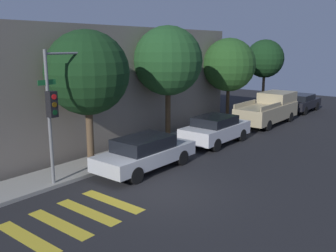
# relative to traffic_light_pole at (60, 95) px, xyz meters

# --- Properties ---
(ground_plane) EXTENTS (60.00, 60.00, 0.00)m
(ground_plane) POSITION_rel_traffic_light_pole_xyz_m (1.56, -3.37, -3.31)
(ground_plane) COLOR black
(sidewalk) EXTENTS (26.00, 1.89, 0.14)m
(sidewalk) POSITION_rel_traffic_light_pole_xyz_m (1.56, 0.78, -3.24)
(sidewalk) COLOR gray
(sidewalk) RESTS_ON ground
(building_row) EXTENTS (26.00, 6.00, 5.96)m
(building_row) POSITION_rel_traffic_light_pole_xyz_m (1.56, 5.13, -0.33)
(building_row) COLOR slate
(building_row) RESTS_ON ground
(crosswalk) EXTENTS (3.53, 2.60, 0.00)m
(crosswalk) POSITION_rel_traffic_light_pole_xyz_m (-1.57, -2.57, -3.31)
(crosswalk) COLOR gold
(crosswalk) RESTS_ON ground
(traffic_light_pole) EXTENTS (2.32, 0.56, 4.91)m
(traffic_light_pole) POSITION_rel_traffic_light_pole_xyz_m (0.00, 0.00, 0.00)
(traffic_light_pole) COLOR slate
(traffic_light_pole) RESTS_ON ground
(sedan_near_corner) EXTENTS (4.62, 1.80, 1.41)m
(sedan_near_corner) POSITION_rel_traffic_light_pole_xyz_m (3.04, -1.27, -2.57)
(sedan_near_corner) COLOR #B7BABF
(sedan_near_corner) RESTS_ON ground
(sedan_middle) EXTENTS (4.21, 1.89, 1.46)m
(sedan_middle) POSITION_rel_traffic_light_pole_xyz_m (8.46, -1.27, -2.54)
(sedan_middle) COLOR silver
(sedan_middle) RESTS_ON ground
(pickup_truck) EXTENTS (5.63, 2.00, 1.95)m
(pickup_truck) POSITION_rel_traffic_light_pole_xyz_m (15.07, -1.27, -2.34)
(pickup_truck) COLOR tan
(pickup_truck) RESTS_ON ground
(sedan_far_end) EXTENTS (4.24, 1.84, 1.34)m
(sedan_far_end) POSITION_rel_traffic_light_pole_xyz_m (20.86, -1.27, -2.59)
(sedan_far_end) COLOR black
(sedan_far_end) RESTS_ON ground
(tree_near_corner) EXTENTS (3.48, 3.48, 5.68)m
(tree_near_corner) POSITION_rel_traffic_light_pole_xyz_m (2.07, 1.01, 0.62)
(tree_near_corner) COLOR brown
(tree_near_corner) RESTS_ON ground
(tree_midblock) EXTENTS (3.57, 3.57, 6.04)m
(tree_midblock) POSITION_rel_traffic_light_pole_xyz_m (7.35, 1.01, 0.93)
(tree_midblock) COLOR #4C3823
(tree_midblock) RESTS_ON ground
(tree_far_end) EXTENTS (3.42, 3.42, 5.51)m
(tree_far_end) POSITION_rel_traffic_light_pole_xyz_m (13.63, 1.01, 0.48)
(tree_far_end) COLOR #42301E
(tree_far_end) RESTS_ON ground
(tree_behind_truck) EXTENTS (2.86, 2.86, 5.47)m
(tree_behind_truck) POSITION_rel_traffic_light_pole_xyz_m (19.00, 1.01, 0.72)
(tree_behind_truck) COLOR brown
(tree_behind_truck) RESTS_ON ground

